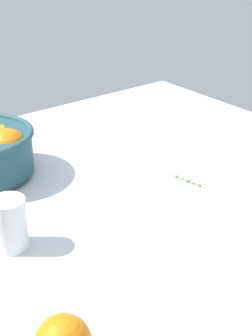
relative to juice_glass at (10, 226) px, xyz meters
The scene contains 3 objects.
ground_plane 23.05cm from the juice_glass, ahead, with size 110.55×100.81×3.00cm, color silver.
juice_glass is the anchor object (origin of this frame).
herb_sprig_0 37.21cm from the juice_glass, ahead, with size 1.87×7.97×0.96cm.
Camera 1 is at (-47.56, -62.84, 46.87)cm, focal length 52.82 mm.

